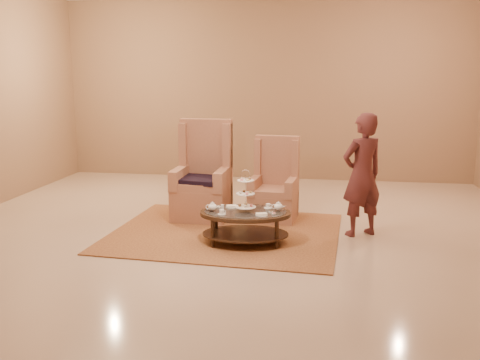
% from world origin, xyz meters
% --- Properties ---
extents(ground, '(8.00, 8.00, 0.00)m').
position_xyz_m(ground, '(0.00, 0.00, 0.00)').
color(ground, '#CAB096').
rests_on(ground, ground).
extents(ceiling, '(8.00, 8.00, 0.02)m').
position_xyz_m(ceiling, '(0.00, 0.00, 0.00)').
color(ceiling, silver).
rests_on(ceiling, ground).
extents(wall_back, '(8.00, 0.04, 3.50)m').
position_xyz_m(wall_back, '(0.00, 4.00, 1.75)').
color(wall_back, '#916D4F').
rests_on(wall_back, ground).
extents(rug, '(3.09, 2.64, 0.02)m').
position_xyz_m(rug, '(-0.10, 0.18, 0.01)').
color(rug, '#A8713B').
rests_on(rug, ground).
extents(tea_table, '(1.19, 0.88, 0.94)m').
position_xyz_m(tea_table, '(0.23, -0.22, 0.34)').
color(tea_table, black).
rests_on(tea_table, ground).
extents(armchair_left, '(0.78, 0.81, 1.42)m').
position_xyz_m(armchair_left, '(-0.56, 0.94, 0.48)').
color(armchair_left, '#AD6F51').
rests_on(armchair_left, ground).
extents(armchair_right, '(0.70, 0.72, 1.19)m').
position_xyz_m(armchair_right, '(0.48, 1.02, 0.40)').
color(armchair_right, '#AD6F51').
rests_on(armchair_right, ground).
extents(person, '(0.70, 0.64, 1.60)m').
position_xyz_m(person, '(1.66, 0.38, 0.80)').
color(person, '#522323').
rests_on(person, ground).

